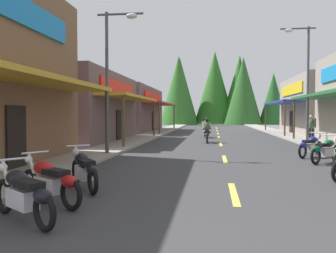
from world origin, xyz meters
name	(u,v)px	position (x,y,z in m)	size (l,w,h in m)	color
ground	(220,142)	(0.00, 24.02, -0.05)	(9.36, 78.05, 0.10)	#38383A
sidewalk_left	(136,140)	(-5.71, 24.02, 0.06)	(2.05, 78.05, 0.12)	#9E9991
sidewalk_right	(309,141)	(5.71, 24.02, 0.06)	(2.05, 78.05, 0.12)	#9E9991
centerline_dashes	(219,138)	(0.00, 27.09, 0.01)	(0.16, 51.43, 0.01)	#E0C64C
storefront_left_middle	(57,108)	(-10.99, 23.08, 2.27)	(10.41, 11.25, 4.53)	brown
storefront_left_far	(120,110)	(-10.20, 36.87, 2.30)	(8.83, 13.82, 4.59)	brown
storefront_right_far	(329,106)	(9.98, 34.01, 2.60)	(8.37, 11.80, 5.20)	gray
streetlamp_left	(113,63)	(-4.79, 15.15, 4.06)	(2.02, 0.30, 6.25)	#474C51
streetlamp_right	(303,70)	(4.81, 21.94, 4.45)	(2.02, 0.30, 6.97)	#474C51
motorcycle_parked_right_5	(326,150)	(3.71, 13.87, 0.49)	(1.55, 1.61, 1.04)	black
motorcycle_parked_right_6	(311,146)	(3.64, 15.67, 0.49)	(1.45, 1.70, 1.04)	black
motorcycle_parked_left_0	(23,194)	(-3.65, 5.58, 0.49)	(1.79, 1.34, 1.04)	black
motorcycle_parked_left_1	(50,181)	(-3.74, 6.76, 0.49)	(1.85, 1.24, 1.04)	black
motorcycle_parked_left_2	(84,169)	(-3.59, 8.28, 0.49)	(1.33, 1.80, 1.04)	black
rider_cruising_lead	(207,132)	(-0.84, 22.84, 0.66)	(0.60, 2.14, 1.57)	black
rider_cruising_trailing	(205,129)	(-1.05, 27.72, 0.66)	(0.60, 2.14, 1.57)	black
pedestrian_by_shop	(311,126)	(5.85, 23.99, 1.05)	(0.52, 0.39, 1.79)	black
treeline_backdrop	(216,90)	(0.08, 65.53, 6.16)	(22.64, 13.79, 13.63)	#286323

